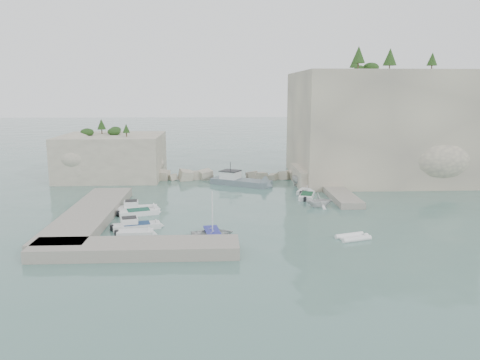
{
  "coord_description": "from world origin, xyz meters",
  "views": [
    {
      "loc": [
        -2.79,
        -51.79,
        14.12
      ],
      "look_at": [
        0.0,
        6.0,
        3.0
      ],
      "focal_mm": 35.0,
      "sensor_mm": 36.0,
      "label": 1
    }
  ],
  "objects_px": {
    "motorboat_c": "(139,215)",
    "tender_east_d": "(309,187)",
    "rowboat": "(213,236)",
    "inflatable_dinghy": "(353,239)",
    "tender_east_a": "(319,207)",
    "tender_east_b": "(307,198)",
    "tender_east_c": "(305,193)",
    "motorboat_d": "(137,229)",
    "work_boat": "(241,185)",
    "motorboat_e": "(135,236)",
    "motorboat_b": "(137,211)"
  },
  "relations": [
    {
      "from": "rowboat",
      "to": "work_boat",
      "type": "bearing_deg",
      "value": -17.99
    },
    {
      "from": "motorboat_d",
      "to": "rowboat",
      "type": "distance_m",
      "value": 8.37
    },
    {
      "from": "rowboat",
      "to": "tender_east_a",
      "type": "height_order",
      "value": "tender_east_a"
    },
    {
      "from": "inflatable_dinghy",
      "to": "tender_east_c",
      "type": "height_order",
      "value": "tender_east_c"
    },
    {
      "from": "motorboat_d",
      "to": "rowboat",
      "type": "relative_size",
      "value": 1.26
    },
    {
      "from": "rowboat",
      "to": "work_boat",
      "type": "xyz_separation_m",
      "value": [
        4.07,
        25.19,
        0.0
      ]
    },
    {
      "from": "inflatable_dinghy",
      "to": "work_boat",
      "type": "bearing_deg",
      "value": 91.47
    },
    {
      "from": "motorboat_e",
      "to": "tender_east_d",
      "type": "xyz_separation_m",
      "value": [
        21.64,
        22.53,
        0.0
      ]
    },
    {
      "from": "motorboat_e",
      "to": "tender_east_a",
      "type": "distance_m",
      "value": 23.31
    },
    {
      "from": "motorboat_c",
      "to": "motorboat_b",
      "type": "bearing_deg",
      "value": 85.24
    },
    {
      "from": "motorboat_c",
      "to": "tender_east_c",
      "type": "xyz_separation_m",
      "value": [
        21.34,
        10.63,
        0.0
      ]
    },
    {
      "from": "rowboat",
      "to": "inflatable_dinghy",
      "type": "relative_size",
      "value": 1.25
    },
    {
      "from": "tender_east_b",
      "to": "work_boat",
      "type": "distance_m",
      "value": 12.33
    },
    {
      "from": "tender_east_d",
      "to": "work_boat",
      "type": "distance_m",
      "value": 10.2
    },
    {
      "from": "tender_east_a",
      "to": "tender_east_b",
      "type": "relative_size",
      "value": 0.69
    },
    {
      "from": "motorboat_d",
      "to": "tender_east_c",
      "type": "relative_size",
      "value": 1.25
    },
    {
      "from": "motorboat_d",
      "to": "tender_east_b",
      "type": "relative_size",
      "value": 1.05
    },
    {
      "from": "motorboat_e",
      "to": "work_boat",
      "type": "xyz_separation_m",
      "value": [
        11.69,
        24.79,
        0.0
      ]
    },
    {
      "from": "motorboat_c",
      "to": "motorboat_b",
      "type": "distance_m",
      "value": 1.77
    },
    {
      "from": "tender_east_d",
      "to": "motorboat_c",
      "type": "bearing_deg",
      "value": 146.19
    },
    {
      "from": "tender_east_c",
      "to": "tender_east_d",
      "type": "bearing_deg",
      "value": 5.36
    },
    {
      "from": "tender_east_d",
      "to": "motorboat_b",
      "type": "bearing_deg",
      "value": 142.56
    },
    {
      "from": "motorboat_b",
      "to": "tender_east_b",
      "type": "relative_size",
      "value": 1.01
    },
    {
      "from": "tender_east_b",
      "to": "motorboat_d",
      "type": "bearing_deg",
      "value": 139.87
    },
    {
      "from": "motorboat_b",
      "to": "inflatable_dinghy",
      "type": "bearing_deg",
      "value": -35.05
    },
    {
      "from": "tender_east_a",
      "to": "motorboat_b",
      "type": "bearing_deg",
      "value": 84.85
    },
    {
      "from": "inflatable_dinghy",
      "to": "tender_east_d",
      "type": "height_order",
      "value": "tender_east_d"
    },
    {
      "from": "inflatable_dinghy",
      "to": "tender_east_a",
      "type": "xyz_separation_m",
      "value": [
        -0.54,
        12.83,
        0.0
      ]
    },
    {
      "from": "motorboat_d",
      "to": "tender_east_d",
      "type": "bearing_deg",
      "value": 27.77
    },
    {
      "from": "tender_east_c",
      "to": "tender_east_d",
      "type": "distance_m",
      "value": 4.01
    },
    {
      "from": "tender_east_c",
      "to": "tender_east_d",
      "type": "relative_size",
      "value": 0.82
    },
    {
      "from": "motorboat_b",
      "to": "rowboat",
      "type": "relative_size",
      "value": 1.21
    },
    {
      "from": "inflatable_dinghy",
      "to": "tender_east_c",
      "type": "relative_size",
      "value": 0.79
    },
    {
      "from": "inflatable_dinghy",
      "to": "tender_east_b",
      "type": "height_order",
      "value": "tender_east_b"
    },
    {
      "from": "motorboat_d",
      "to": "tender_east_c",
      "type": "bearing_deg",
      "value": 23.62
    },
    {
      "from": "rowboat",
      "to": "tender_east_c",
      "type": "height_order",
      "value": "rowboat"
    },
    {
      "from": "tender_east_c",
      "to": "work_boat",
      "type": "height_order",
      "value": "work_boat"
    },
    {
      "from": "motorboat_b",
      "to": "work_boat",
      "type": "xyz_separation_m",
      "value": [
        13.12,
        14.96,
        0.0
      ]
    },
    {
      "from": "inflatable_dinghy",
      "to": "motorboat_b",
      "type": "bearing_deg",
      "value": 134.34
    },
    {
      "from": "rowboat",
      "to": "tender_east_a",
      "type": "bearing_deg",
      "value": -58.04
    },
    {
      "from": "rowboat",
      "to": "motorboat_e",
      "type": "bearing_deg",
      "value": 78.22
    },
    {
      "from": "inflatable_dinghy",
      "to": "tender_east_b",
      "type": "xyz_separation_m",
      "value": [
        -1.13,
        17.72,
        0.0
      ]
    },
    {
      "from": "inflatable_dinghy",
      "to": "tender_east_a",
      "type": "distance_m",
      "value": 12.84
    },
    {
      "from": "motorboat_e",
      "to": "inflatable_dinghy",
      "type": "distance_m",
      "value": 21.28
    },
    {
      "from": "motorboat_b",
      "to": "inflatable_dinghy",
      "type": "height_order",
      "value": "motorboat_b"
    },
    {
      "from": "motorboat_c",
      "to": "tender_east_b",
      "type": "bearing_deg",
      "value": 1.78
    },
    {
      "from": "motorboat_d",
      "to": "tender_east_b",
      "type": "xyz_separation_m",
      "value": [
        20.32,
        13.31,
        0.0
      ]
    },
    {
      "from": "inflatable_dinghy",
      "to": "motorboat_e",
      "type": "bearing_deg",
      "value": 156.57
    },
    {
      "from": "tender_east_c",
      "to": "tender_east_d",
      "type": "xyz_separation_m",
      "value": [
        1.31,
        3.79,
        0.0
      ]
    },
    {
      "from": "motorboat_c",
      "to": "tender_east_d",
      "type": "distance_m",
      "value": 26.85
    }
  ]
}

